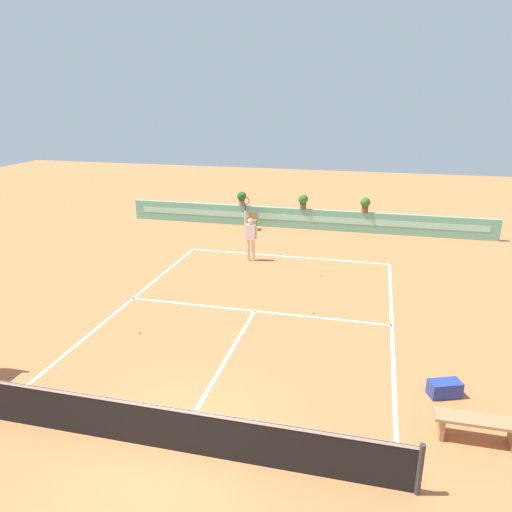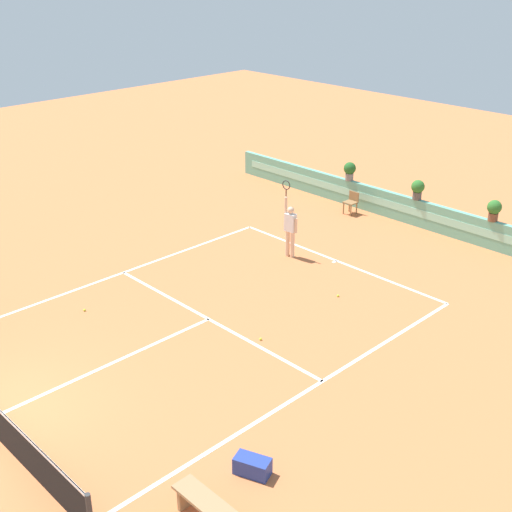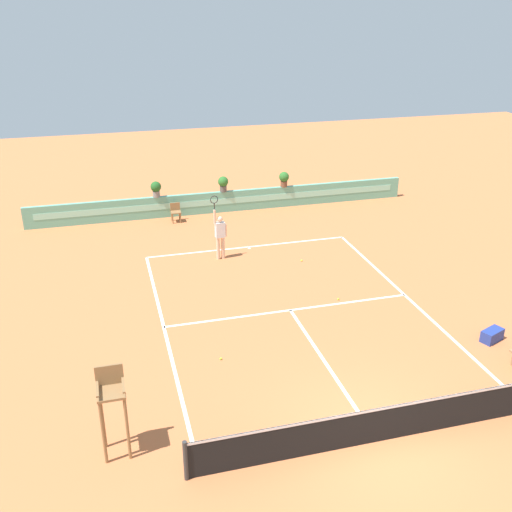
{
  "view_description": "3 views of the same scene",
  "coord_description": "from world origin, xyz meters",
  "px_view_note": "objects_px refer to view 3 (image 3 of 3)",
  "views": [
    {
      "loc": [
        3.34,
        -7.0,
        6.4
      ],
      "look_at": [
        -0.53,
        8.73,
        1.0
      ],
      "focal_mm": 34.35,
      "sensor_mm": 36.0,
      "label": 1
    },
    {
      "loc": [
        12.58,
        -4.03,
        9.29
      ],
      "look_at": [
        -0.53,
        8.73,
        1.0
      ],
      "focal_mm": 47.7,
      "sensor_mm": 36.0,
      "label": 2
    },
    {
      "loc": [
        -5.47,
        -9.52,
        9.31
      ],
      "look_at": [
        -0.53,
        8.73,
        1.0
      ],
      "focal_mm": 41.29,
      "sensor_mm": 36.0,
      "label": 3
    }
  ],
  "objects_px": {
    "umpire_chair": "(112,401)",
    "potted_plant_right": "(284,178)",
    "gear_bag": "(492,335)",
    "potted_plant_left": "(156,188)",
    "tennis_ball_by_sideline": "(221,359)",
    "tennis_ball_near_baseline": "(302,260)",
    "tennis_player": "(220,233)",
    "ball_kid_chair": "(176,211)",
    "tennis_ball_mid_court": "(338,299)",
    "potted_plant_centre": "(223,183)"
  },
  "relations": [
    {
      "from": "gear_bag",
      "to": "potted_plant_left",
      "type": "relative_size",
      "value": 0.97
    },
    {
      "from": "ball_kid_chair",
      "to": "tennis_ball_mid_court",
      "type": "xyz_separation_m",
      "value": [
        4.19,
        -9.0,
        -0.44
      ]
    },
    {
      "from": "umpire_chair",
      "to": "tennis_player",
      "type": "distance_m",
      "value": 10.76
    },
    {
      "from": "tennis_player",
      "to": "tennis_ball_near_baseline",
      "type": "height_order",
      "value": "tennis_player"
    },
    {
      "from": "potted_plant_centre",
      "to": "potted_plant_left",
      "type": "bearing_deg",
      "value": 180.0
    },
    {
      "from": "umpire_chair",
      "to": "tennis_ball_near_baseline",
      "type": "height_order",
      "value": "umpire_chair"
    },
    {
      "from": "tennis_player",
      "to": "gear_bag",
      "type": "bearing_deg",
      "value": -50.82
    },
    {
      "from": "ball_kid_chair",
      "to": "gear_bag",
      "type": "distance_m",
      "value": 14.69
    },
    {
      "from": "tennis_ball_by_sideline",
      "to": "potted_plant_centre",
      "type": "distance_m",
      "value": 12.57
    },
    {
      "from": "tennis_ball_by_sideline",
      "to": "potted_plant_left",
      "type": "distance_m",
      "value": 12.28
    },
    {
      "from": "umpire_chair",
      "to": "potted_plant_centre",
      "type": "height_order",
      "value": "umpire_chair"
    },
    {
      "from": "tennis_ball_mid_court",
      "to": "potted_plant_centre",
      "type": "height_order",
      "value": "potted_plant_centre"
    },
    {
      "from": "ball_kid_chair",
      "to": "potted_plant_right",
      "type": "xyz_separation_m",
      "value": [
        5.35,
        0.73,
        0.93
      ]
    },
    {
      "from": "umpire_chair",
      "to": "potted_plant_right",
      "type": "height_order",
      "value": "umpire_chair"
    },
    {
      "from": "ball_kid_chair",
      "to": "tennis_ball_mid_court",
      "type": "distance_m",
      "value": 9.94
    },
    {
      "from": "tennis_ball_near_baseline",
      "to": "potted_plant_right",
      "type": "height_order",
      "value": "potted_plant_right"
    },
    {
      "from": "gear_bag",
      "to": "tennis_ball_by_sideline",
      "type": "distance_m",
      "value": 8.03
    },
    {
      "from": "tennis_ball_near_baseline",
      "to": "potted_plant_left",
      "type": "height_order",
      "value": "potted_plant_left"
    },
    {
      "from": "tennis_ball_mid_court",
      "to": "potted_plant_left",
      "type": "xyz_separation_m",
      "value": [
        -4.93,
        9.74,
        1.38
      ]
    },
    {
      "from": "tennis_ball_near_baseline",
      "to": "potted_plant_left",
      "type": "xyz_separation_m",
      "value": [
        -4.79,
        6.41,
        1.38
      ]
    },
    {
      "from": "umpire_chair",
      "to": "potted_plant_centre",
      "type": "relative_size",
      "value": 2.96
    },
    {
      "from": "gear_bag",
      "to": "umpire_chair",
      "type": "bearing_deg",
      "value": -170.55
    },
    {
      "from": "potted_plant_centre",
      "to": "tennis_ball_by_sideline",
      "type": "bearing_deg",
      "value": -102.67
    },
    {
      "from": "tennis_ball_by_sideline",
      "to": "potted_plant_centre",
      "type": "xyz_separation_m",
      "value": [
        2.74,
        12.19,
        1.38
      ]
    },
    {
      "from": "gear_bag",
      "to": "tennis_player",
      "type": "bearing_deg",
      "value": 129.18
    },
    {
      "from": "tennis_ball_mid_court",
      "to": "potted_plant_left",
      "type": "relative_size",
      "value": 0.09
    },
    {
      "from": "ball_kid_chair",
      "to": "tennis_ball_mid_court",
      "type": "bearing_deg",
      "value": -65.04
    },
    {
      "from": "tennis_ball_mid_court",
      "to": "potted_plant_right",
      "type": "height_order",
      "value": "potted_plant_right"
    },
    {
      "from": "ball_kid_chair",
      "to": "potted_plant_centre",
      "type": "height_order",
      "value": "potted_plant_centre"
    },
    {
      "from": "umpire_chair",
      "to": "potted_plant_centre",
      "type": "distance_m",
      "value": 16.17
    },
    {
      "from": "potted_plant_left",
      "to": "potted_plant_right",
      "type": "xyz_separation_m",
      "value": [
        6.09,
        0.0,
        0.0
      ]
    },
    {
      "from": "tennis_ball_near_baseline",
      "to": "tennis_ball_mid_court",
      "type": "height_order",
      "value": "same"
    },
    {
      "from": "tennis_ball_near_baseline",
      "to": "potted_plant_centre",
      "type": "xyz_separation_m",
      "value": [
        -1.67,
        6.41,
        1.38
      ]
    },
    {
      "from": "gear_bag",
      "to": "tennis_player",
      "type": "distance_m",
      "value": 10.32
    },
    {
      "from": "potted_plant_centre",
      "to": "umpire_chair",
      "type": "bearing_deg",
      "value": -110.73
    },
    {
      "from": "tennis_player",
      "to": "tennis_ball_by_sideline",
      "type": "bearing_deg",
      "value": -101.97
    },
    {
      "from": "potted_plant_right",
      "to": "ball_kid_chair",
      "type": "bearing_deg",
      "value": -172.21
    },
    {
      "from": "tennis_ball_by_sideline",
      "to": "potted_plant_right",
      "type": "relative_size",
      "value": 0.09
    },
    {
      "from": "potted_plant_left",
      "to": "gear_bag",
      "type": "bearing_deg",
      "value": -57.96
    },
    {
      "from": "potted_plant_left",
      "to": "potted_plant_right",
      "type": "distance_m",
      "value": 6.09
    },
    {
      "from": "ball_kid_chair",
      "to": "potted_plant_left",
      "type": "height_order",
      "value": "potted_plant_left"
    },
    {
      "from": "gear_bag",
      "to": "tennis_ball_mid_court",
      "type": "bearing_deg",
      "value": 133.56
    },
    {
      "from": "tennis_ball_near_baseline",
      "to": "potted_plant_left",
      "type": "distance_m",
      "value": 8.12
    },
    {
      "from": "tennis_ball_near_baseline",
      "to": "gear_bag",
      "type": "bearing_deg",
      "value": -62.82
    },
    {
      "from": "tennis_player",
      "to": "tennis_ball_by_sideline",
      "type": "xyz_separation_m",
      "value": [
        -1.45,
        -6.86,
        -1.02
      ]
    },
    {
      "from": "umpire_chair",
      "to": "tennis_ball_near_baseline",
      "type": "bearing_deg",
      "value": 49.66
    },
    {
      "from": "umpire_chair",
      "to": "ball_kid_chair",
      "type": "height_order",
      "value": "umpire_chair"
    },
    {
      "from": "umpire_chair",
      "to": "tennis_ball_by_sideline",
      "type": "distance_m",
      "value": 4.38
    },
    {
      "from": "ball_kid_chair",
      "to": "tennis_ball_mid_court",
      "type": "height_order",
      "value": "ball_kid_chair"
    },
    {
      "from": "umpire_chair",
      "to": "tennis_ball_mid_court",
      "type": "relative_size",
      "value": 31.47
    }
  ]
}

